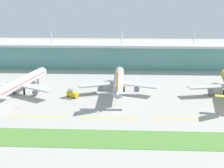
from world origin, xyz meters
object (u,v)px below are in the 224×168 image
object	(u,v)px
safety_cone_right_wingtip	(32,102)
airliner_near	(20,83)
safety_cone_left_wingtip	(18,108)
safety_cone_nose_front	(14,106)
airliner_middle	(119,81)
fuel_truck	(72,93)

from	to	relation	value
safety_cone_right_wingtip	airliner_near	bearing A→B (deg)	125.81
safety_cone_left_wingtip	safety_cone_nose_front	world-z (taller)	same
airliner_near	safety_cone_nose_front	bearing A→B (deg)	-80.00
airliner_middle	safety_cone_left_wingtip	size ratio (longest dim) A/B	92.62
fuel_truck	airliner_near	bearing A→B (deg)	170.63
airliner_near	safety_cone_left_wingtip	bearing A→B (deg)	-74.46
fuel_truck	safety_cone_right_wingtip	world-z (taller)	fuel_truck
fuel_truck	safety_cone_left_wingtip	bearing A→B (deg)	-139.60
safety_cone_nose_front	airliner_near	bearing A→B (deg)	100.00
airliner_near	fuel_truck	bearing A→B (deg)	-9.37
airliner_middle	safety_cone_nose_front	world-z (taller)	airliner_middle
airliner_middle	fuel_truck	xyz separation A→B (m)	(-25.81, -12.27, -4.19)
airliner_middle	safety_cone_right_wingtip	size ratio (longest dim) A/B	92.62
airliner_near	fuel_truck	size ratio (longest dim) A/B	9.68
safety_cone_nose_front	safety_cone_right_wingtip	size ratio (longest dim) A/B	1.00
airliner_near	safety_cone_right_wingtip	xyz separation A→B (m)	(11.49, -15.93, -6.11)
airliner_middle	safety_cone_left_wingtip	bearing A→B (deg)	-146.66
airliner_middle	safety_cone_nose_front	size ratio (longest dim) A/B	92.62
fuel_truck	safety_cone_nose_front	world-z (taller)	fuel_truck
safety_cone_left_wingtip	safety_cone_nose_front	size ratio (longest dim) A/B	1.00
safety_cone_left_wingtip	safety_cone_right_wingtip	world-z (taller)	same
airliner_near	airliner_middle	size ratio (longest dim) A/B	1.09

